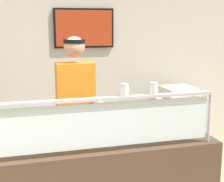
# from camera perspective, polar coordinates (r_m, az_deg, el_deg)

# --- Properties ---
(shop_rear_unit) EXTENTS (6.31, 0.13, 2.70)m
(shop_rear_unit) POSITION_cam_1_polar(r_m,az_deg,el_deg) (4.86, -8.48, 4.97)
(shop_rear_unit) COLOR beige
(shop_rear_unit) RESTS_ON ground
(sneeze_guard) EXTENTS (1.73, 0.06, 0.42)m
(sneeze_guard) POSITION_cam_1_polar(r_m,az_deg,el_deg) (2.47, -1.17, -4.45)
(sneeze_guard) COLOR #B2B5BC
(sneeze_guard) RESTS_ON serving_counter
(pizza_tray) EXTENTS (0.42, 0.42, 0.04)m
(pizza_tray) POSITION_cam_1_polar(r_m,az_deg,el_deg) (2.91, -3.91, -7.13)
(pizza_tray) COLOR #9EA0A8
(pizza_tray) RESTS_ON serving_counter
(pizza_server) EXTENTS (0.10, 0.29, 0.01)m
(pizza_server) POSITION_cam_1_polar(r_m,az_deg,el_deg) (2.87, -4.78, -6.91)
(pizza_server) COLOR #ADAFB7
(pizza_server) RESTS_ON pizza_tray
(parmesan_shaker) EXTENTS (0.06, 0.06, 0.09)m
(parmesan_shaker) POSITION_cam_1_polar(r_m,az_deg,el_deg) (2.46, 2.10, 0.06)
(parmesan_shaker) COLOR white
(parmesan_shaker) RESTS_ON sneeze_guard
(pepper_flake_shaker) EXTENTS (0.06, 0.06, 0.09)m
(pepper_flake_shaker) POSITION_cam_1_polar(r_m,az_deg,el_deg) (2.54, 7.02, 0.30)
(pepper_flake_shaker) COLOR white
(pepper_flake_shaker) RESTS_ON sneeze_guard
(worker_figure) EXTENTS (0.41, 0.50, 1.76)m
(worker_figure) POSITION_cam_1_polar(r_m,az_deg,el_deg) (3.49, -6.03, -3.35)
(worker_figure) COLOR #23232D
(worker_figure) RESTS_ON ground
(prep_shelf) EXTENTS (0.70, 0.55, 0.86)m
(prep_shelf) POSITION_cam_1_polar(r_m,az_deg,el_deg) (5.03, 10.77, -5.67)
(prep_shelf) COLOR #B7BABF
(prep_shelf) RESTS_ON ground
(pizza_box_stack) EXTENTS (0.46, 0.45, 0.13)m
(pizza_box_stack) POSITION_cam_1_polar(r_m,az_deg,el_deg) (4.91, 11.05, -0.11)
(pizza_box_stack) COLOR silver
(pizza_box_stack) RESTS_ON prep_shelf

